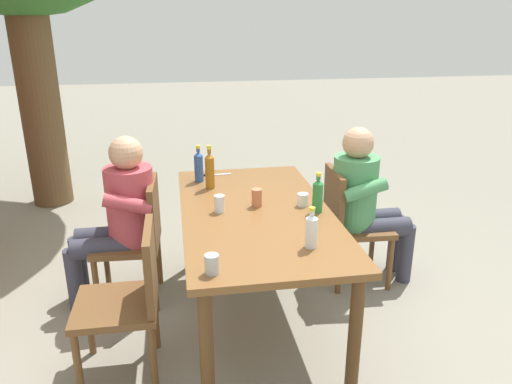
% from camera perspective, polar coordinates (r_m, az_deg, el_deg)
% --- Properties ---
extents(ground_plane, '(24.00, 24.00, 0.00)m').
position_cam_1_polar(ground_plane, '(3.43, 0.00, -14.19)').
color(ground_plane, gray).
extents(dining_table, '(1.74, 0.91, 0.77)m').
position_cam_1_polar(dining_table, '(3.10, 0.00, -3.68)').
color(dining_table, brown).
rests_on(dining_table, ground_plane).
extents(chair_near_right, '(0.46, 0.46, 0.87)m').
position_cam_1_polar(chair_near_right, '(3.71, 10.55, -3.16)').
color(chair_near_right, brown).
rests_on(chair_near_right, ground_plane).
extents(chair_far_right, '(0.46, 0.46, 0.87)m').
position_cam_1_polar(chair_far_right, '(3.51, -13.39, -4.79)').
color(chair_far_right, brown).
rests_on(chair_far_right, ground_plane).
extents(chair_far_left, '(0.44, 0.44, 0.87)m').
position_cam_1_polar(chair_far_left, '(2.81, -14.24, -11.38)').
color(chair_far_left, brown).
rests_on(chair_far_left, ground_plane).
extents(person_in_white_shirt, '(0.47, 0.62, 1.18)m').
position_cam_1_polar(person_in_white_shirt, '(3.68, 12.34, -0.67)').
color(person_in_white_shirt, '#4C935B').
rests_on(person_in_white_shirt, ground_plane).
extents(person_in_plaid_shirt, '(0.47, 0.62, 1.18)m').
position_cam_1_polar(person_in_plaid_shirt, '(3.45, -15.41, -2.33)').
color(person_in_plaid_shirt, '#B7424C').
rests_on(person_in_plaid_shirt, ground_plane).
extents(bottle_amber, '(0.06, 0.06, 0.30)m').
position_cam_1_polar(bottle_amber, '(3.42, -5.32, 2.53)').
color(bottle_amber, '#996019').
rests_on(bottle_amber, dining_table).
extents(bottle_green, '(0.06, 0.06, 0.25)m').
position_cam_1_polar(bottle_green, '(3.02, 7.08, -0.36)').
color(bottle_green, '#287A38').
rests_on(bottle_green, dining_table).
extents(bottle_blue, '(0.06, 0.06, 0.27)m').
position_cam_1_polar(bottle_blue, '(3.58, -6.58, 2.98)').
color(bottle_blue, '#2D56A3').
rests_on(bottle_blue, dining_table).
extents(bottle_clear, '(0.06, 0.06, 0.22)m').
position_cam_1_polar(bottle_clear, '(2.57, 6.38, -4.37)').
color(bottle_clear, white).
rests_on(bottle_clear, dining_table).
extents(cup_terracotta, '(0.06, 0.06, 0.11)m').
position_cam_1_polar(cup_terracotta, '(3.10, 0.09, -0.66)').
color(cup_terracotta, '#BC6B47').
rests_on(cup_terracotta, dining_table).
extents(cup_white, '(0.07, 0.07, 0.08)m').
position_cam_1_polar(cup_white, '(3.13, 5.38, -0.88)').
color(cup_white, white).
rests_on(cup_white, dining_table).
extents(cup_glass, '(0.06, 0.06, 0.11)m').
position_cam_1_polar(cup_glass, '(3.03, -4.23, -1.35)').
color(cup_glass, silver).
rests_on(cup_glass, dining_table).
extents(cup_steel, '(0.07, 0.07, 0.10)m').
position_cam_1_polar(cup_steel, '(2.34, -5.08, -8.25)').
color(cup_steel, '#B2B7BC').
rests_on(cup_steel, dining_table).
extents(table_knife, '(0.03, 0.24, 0.01)m').
position_cam_1_polar(table_knife, '(3.73, -5.03, 1.98)').
color(table_knife, silver).
rests_on(table_knife, dining_table).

